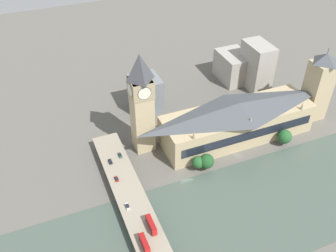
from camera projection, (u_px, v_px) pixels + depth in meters
ground_plane at (238, 156)px, 235.45m from camera, size 600.00×600.00×0.00m
river_water at (275, 201)px, 206.69m from camera, size 67.08×360.00×0.30m
parliament_hall at (238, 120)px, 242.09m from camera, size 29.21×100.22×26.97m
clock_tower at (142, 101)px, 220.09m from camera, size 13.35×13.35×66.49m
victoria_tower at (318, 86)px, 253.39m from camera, size 14.32×14.32×53.18m
road_bridge at (149, 239)px, 181.39m from camera, size 166.15×16.12×6.47m
double_decker_bus_lead at (144, 243)px, 175.07m from camera, size 10.12×2.65×4.63m
double_decker_bus_mid at (151, 225)px, 183.33m from camera, size 10.59×2.60×4.79m
car_northbound_lead at (120, 155)px, 225.34m from camera, size 4.66×1.75×1.29m
car_northbound_mid at (117, 179)px, 210.09m from camera, size 4.13×1.84×1.22m
car_northbound_tail at (127, 206)px, 194.74m from camera, size 4.70×1.91×1.32m
car_southbound_mid at (110, 161)px, 220.94m from camera, size 4.25×1.86×1.45m
city_block_west at (233, 67)px, 300.88m from camera, size 29.51×21.37×22.72m
city_block_center at (256, 66)px, 288.52m from camera, size 26.06×16.12×36.22m
city_block_east at (146, 94)px, 267.72m from camera, size 21.25×20.49×25.27m
tree_embankment_near at (207, 161)px, 221.34m from camera, size 8.99×8.99×11.54m
tree_embankment_mid at (198, 162)px, 221.28m from camera, size 7.43×7.43×10.33m
tree_embankment_far at (285, 137)px, 239.35m from camera, size 9.23×9.23×11.46m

